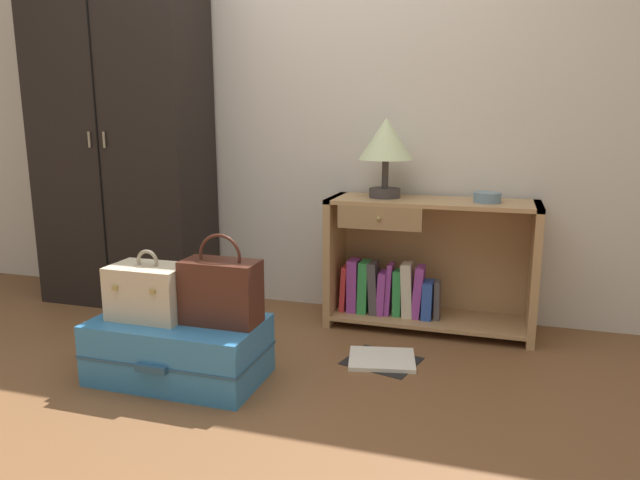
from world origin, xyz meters
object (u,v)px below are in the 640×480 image
object	(u,v)px
table_lamp	(386,143)
open_book_on_floor	(382,360)
bookshelf	(419,267)
bottle	(89,342)
wardrobe	(122,138)
suitcase_large	(179,349)
train_case	(149,291)
bowl	(487,197)
handbag	(221,291)

from	to	relation	value
table_lamp	open_book_on_floor	distance (m)	1.14
bookshelf	bottle	xyz separation A→B (m)	(-1.44, -0.92, -0.25)
wardrobe	bottle	world-z (taller)	wardrobe
suitcase_large	table_lamp	bearing A→B (deg)	54.18
table_lamp	suitcase_large	size ratio (longest dim) A/B	0.57
train_case	open_book_on_floor	bearing A→B (deg)	24.89
wardrobe	suitcase_large	world-z (taller)	wardrobe
wardrobe	train_case	xyz separation A→B (m)	(0.76, -0.94, -0.62)
train_case	bottle	bearing A→B (deg)	171.10
bookshelf	table_lamp	distance (m)	0.69
table_lamp	open_book_on_floor	size ratio (longest dim) A/B	1.11
bowl	bookshelf	bearing A→B (deg)	176.18
handbag	wardrobe	bearing A→B (deg)	140.29
bookshelf	train_case	bearing A→B (deg)	-136.79
handbag	bottle	xyz separation A→B (m)	(-0.73, 0.03, -0.33)
handbag	bottle	distance (m)	0.80
wardrobe	handbag	bearing A→B (deg)	-39.71
train_case	handbag	bearing A→B (deg)	4.98
bottle	wardrobe	bearing A→B (deg)	112.54
wardrobe	bowl	bearing A→B (deg)	0.65
open_book_on_floor	train_case	bearing A→B (deg)	-155.11
table_lamp	train_case	distance (m)	1.44
bookshelf	wardrobe	bearing A→B (deg)	-178.52
bookshelf	suitcase_large	bearing A→B (deg)	-133.03
suitcase_large	open_book_on_floor	bearing A→B (deg)	28.14
bowl	train_case	distance (m)	1.72
bookshelf	handbag	xyz separation A→B (m)	(-0.71, -0.95, 0.08)
bookshelf	open_book_on_floor	bearing A→B (deg)	-99.66
bottle	suitcase_large	bearing A→B (deg)	-6.46
bookshelf	train_case	distance (m)	1.44
wardrobe	train_case	world-z (taller)	wardrobe
wardrobe	open_book_on_floor	distance (m)	2.04
bowl	bottle	distance (m)	2.10
open_book_on_floor	bookshelf	bearing A→B (deg)	80.34
handbag	bottle	size ratio (longest dim) A/B	2.13
wardrobe	table_lamp	size ratio (longest dim) A/B	4.77
handbag	open_book_on_floor	xyz separation A→B (m)	(0.62, 0.41, -0.41)
handbag	table_lamp	bearing A→B (deg)	62.03
wardrobe	bowl	xyz separation A→B (m)	(2.14, 0.02, -0.28)
wardrobe	bottle	bearing A→B (deg)	-67.46
bookshelf	table_lamp	size ratio (longest dim) A/B	2.59
wardrobe	bookshelf	world-z (taller)	wardrobe
bookshelf	table_lamp	xyz separation A→B (m)	(-0.20, 0.01, 0.66)
suitcase_large	train_case	size ratio (longest dim) A/B	2.26
bowl	train_case	xyz separation A→B (m)	(-1.38, -0.96, -0.34)
bowl	bottle	xyz separation A→B (m)	(-1.78, -0.90, -0.65)
bookshelf	handbag	distance (m)	1.19
suitcase_large	train_case	distance (m)	0.29
handbag	open_book_on_floor	world-z (taller)	handbag
wardrobe	bottle	size ratio (longest dim) A/B	11.04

